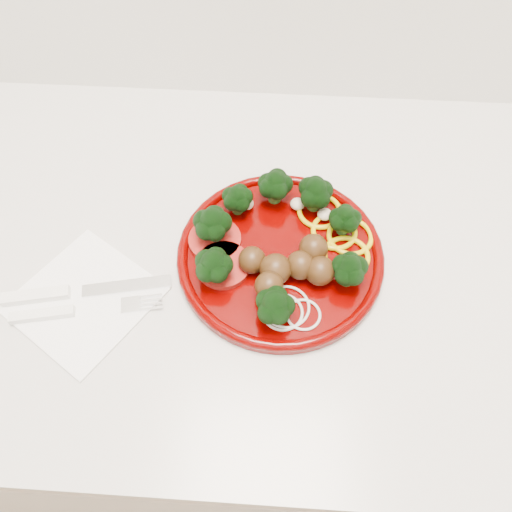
# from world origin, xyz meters

# --- Properties ---
(counter) EXTENTS (2.40, 0.60, 0.90)m
(counter) POSITION_xyz_m (0.00, 1.70, 0.45)
(counter) COLOR beige
(counter) RESTS_ON ground
(plate) EXTENTS (0.26, 0.26, 0.06)m
(plate) POSITION_xyz_m (0.27, 1.69, 0.92)
(plate) COLOR #470000
(plate) RESTS_ON counter
(napkin) EXTENTS (0.20, 0.20, 0.00)m
(napkin) POSITION_xyz_m (0.04, 1.61, 0.90)
(napkin) COLOR white
(napkin) RESTS_ON counter
(knife) EXTENTS (0.20, 0.06, 0.01)m
(knife) POSITION_xyz_m (0.01, 1.61, 0.91)
(knife) COLOR silver
(knife) RESTS_ON napkin
(fork) EXTENTS (0.18, 0.05, 0.01)m
(fork) POSITION_xyz_m (0.01, 1.59, 0.91)
(fork) COLOR white
(fork) RESTS_ON napkin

